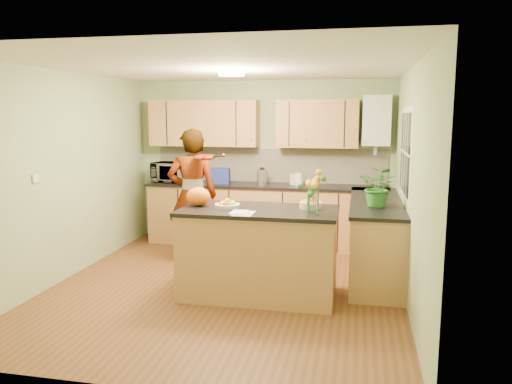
# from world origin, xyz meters

# --- Properties ---
(floor) EXTENTS (4.50, 4.50, 0.00)m
(floor) POSITION_xyz_m (0.00, 0.00, 0.00)
(floor) COLOR #573619
(floor) RESTS_ON ground
(ceiling) EXTENTS (4.00, 4.50, 0.02)m
(ceiling) POSITION_xyz_m (0.00, 0.00, 2.50)
(ceiling) COLOR white
(ceiling) RESTS_ON wall_back
(wall_back) EXTENTS (4.00, 0.02, 2.50)m
(wall_back) POSITION_xyz_m (0.00, 2.25, 1.25)
(wall_back) COLOR #8EA575
(wall_back) RESTS_ON floor
(wall_front) EXTENTS (4.00, 0.02, 2.50)m
(wall_front) POSITION_xyz_m (0.00, -2.25, 1.25)
(wall_front) COLOR #8EA575
(wall_front) RESTS_ON floor
(wall_left) EXTENTS (0.02, 4.50, 2.50)m
(wall_left) POSITION_xyz_m (-2.00, 0.00, 1.25)
(wall_left) COLOR #8EA575
(wall_left) RESTS_ON floor
(wall_right) EXTENTS (0.02, 4.50, 2.50)m
(wall_right) POSITION_xyz_m (2.00, 0.00, 1.25)
(wall_right) COLOR #8EA575
(wall_right) RESTS_ON floor
(back_counter) EXTENTS (3.64, 0.62, 0.94)m
(back_counter) POSITION_xyz_m (0.10, 1.95, 0.47)
(back_counter) COLOR #B27E47
(back_counter) RESTS_ON floor
(right_counter) EXTENTS (0.62, 2.24, 0.94)m
(right_counter) POSITION_xyz_m (1.70, 0.85, 0.47)
(right_counter) COLOR #B27E47
(right_counter) RESTS_ON floor
(splashback) EXTENTS (3.60, 0.02, 0.52)m
(splashback) POSITION_xyz_m (0.10, 2.23, 1.20)
(splashback) COLOR #EEE4CE
(splashback) RESTS_ON back_counter
(upper_cabinets) EXTENTS (3.20, 0.34, 0.70)m
(upper_cabinets) POSITION_xyz_m (-0.18, 2.08, 1.85)
(upper_cabinets) COLOR #B27E47
(upper_cabinets) RESTS_ON wall_back
(boiler) EXTENTS (0.40, 0.30, 0.86)m
(boiler) POSITION_xyz_m (1.70, 2.09, 1.90)
(boiler) COLOR white
(boiler) RESTS_ON wall_back
(window_right) EXTENTS (0.01, 1.30, 1.05)m
(window_right) POSITION_xyz_m (1.99, 0.60, 1.55)
(window_right) COLOR white
(window_right) RESTS_ON wall_right
(light_switch) EXTENTS (0.02, 0.09, 0.09)m
(light_switch) POSITION_xyz_m (-1.99, -0.60, 1.30)
(light_switch) COLOR white
(light_switch) RESTS_ON wall_left
(ceiling_lamp) EXTENTS (0.30, 0.30, 0.07)m
(ceiling_lamp) POSITION_xyz_m (0.00, 0.30, 2.46)
(ceiling_lamp) COLOR #FFEABF
(ceiling_lamp) RESTS_ON ceiling
(peninsula_island) EXTENTS (1.70, 0.87, 0.98)m
(peninsula_island) POSITION_xyz_m (0.42, -0.19, 0.49)
(peninsula_island) COLOR #B27E47
(peninsula_island) RESTS_ON floor
(fruit_dish) EXTENTS (0.28, 0.28, 0.10)m
(fruit_dish) POSITION_xyz_m (0.07, -0.19, 1.02)
(fruit_dish) COLOR beige
(fruit_dish) RESTS_ON peninsula_island
(orange_bowl) EXTENTS (0.24, 0.24, 0.14)m
(orange_bowl) POSITION_xyz_m (0.97, -0.04, 1.04)
(orange_bowl) COLOR beige
(orange_bowl) RESTS_ON peninsula_island
(flower_vase) EXTENTS (0.28, 0.28, 0.52)m
(flower_vase) POSITION_xyz_m (1.02, -0.37, 1.32)
(flower_vase) COLOR silver
(flower_vase) RESTS_ON peninsula_island
(orange_bag) EXTENTS (0.33, 0.30, 0.21)m
(orange_bag) POSITION_xyz_m (-0.28, -0.14, 1.08)
(orange_bag) COLOR orange
(orange_bag) RESTS_ON peninsula_island
(papers) EXTENTS (0.21, 0.28, 0.01)m
(papers) POSITION_xyz_m (0.32, -0.49, 0.98)
(papers) COLOR white
(papers) RESTS_ON peninsula_island
(violinist) EXTENTS (0.75, 0.60, 1.81)m
(violinist) POSITION_xyz_m (-0.71, 0.91, 0.90)
(violinist) COLOR #DA9E85
(violinist) RESTS_ON floor
(violin) EXTENTS (0.66, 0.57, 0.16)m
(violin) POSITION_xyz_m (-0.51, 0.69, 1.45)
(violin) COLOR #490C04
(violin) RESTS_ON violinist
(microwave) EXTENTS (0.61, 0.47, 0.31)m
(microwave) POSITION_xyz_m (-1.40, 1.93, 1.09)
(microwave) COLOR white
(microwave) RESTS_ON back_counter
(blue_box) EXTENTS (0.31, 0.25, 0.23)m
(blue_box) POSITION_xyz_m (-0.61, 1.91, 1.06)
(blue_box) COLOR navy
(blue_box) RESTS_ON back_counter
(kettle) EXTENTS (0.16, 0.16, 0.30)m
(kettle) POSITION_xyz_m (0.04, 1.98, 1.06)
(kettle) COLOR silver
(kettle) RESTS_ON back_counter
(jar_cream) EXTENTS (0.11, 0.11, 0.16)m
(jar_cream) POSITION_xyz_m (0.51, 2.00, 1.02)
(jar_cream) COLOR beige
(jar_cream) RESTS_ON back_counter
(jar_white) EXTENTS (0.14, 0.14, 0.19)m
(jar_white) POSITION_xyz_m (0.61, 1.92, 1.03)
(jar_white) COLOR white
(jar_white) RESTS_ON back_counter
(potted_plant) EXTENTS (0.53, 0.50, 0.47)m
(potted_plant) POSITION_xyz_m (1.70, 0.39, 1.17)
(potted_plant) COLOR #2A7226
(potted_plant) RESTS_ON right_counter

